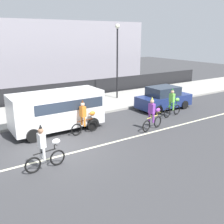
{
  "coord_description": "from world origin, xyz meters",
  "views": [
    {
      "loc": [
        -4.07,
        -10.66,
        5.17
      ],
      "look_at": [
        3.68,
        1.2,
        1.0
      ],
      "focal_mm": 42.0,
      "sensor_mm": 36.0,
      "label": 1
    }
  ],
  "objects_px": {
    "parade_cyclist_orange": "(85,119)",
    "parade_cyclist_purple": "(153,115)",
    "parked_car_navy": "(164,98)",
    "parade_cyclist_zebra": "(45,150)",
    "parked_van_white": "(58,108)",
    "parade_cyclist_lime": "(173,104)",
    "street_lamp_post": "(117,51)"
  },
  "relations": [
    {
      "from": "parade_cyclist_purple",
      "to": "street_lamp_post",
      "type": "height_order",
      "value": "street_lamp_post"
    },
    {
      "from": "parade_cyclist_purple",
      "to": "parked_van_white",
      "type": "xyz_separation_m",
      "value": [
        -4.46,
        2.85,
        0.44
      ]
    },
    {
      "from": "parade_cyclist_orange",
      "to": "parade_cyclist_lime",
      "type": "xyz_separation_m",
      "value": [
        6.3,
        -0.33,
        0.0
      ]
    },
    {
      "from": "parade_cyclist_orange",
      "to": "parade_cyclist_lime",
      "type": "bearing_deg",
      "value": -3.01
    },
    {
      "from": "parade_cyclist_zebra",
      "to": "parked_van_white",
      "type": "relative_size",
      "value": 0.38
    },
    {
      "from": "parade_cyclist_purple",
      "to": "parade_cyclist_lime",
      "type": "relative_size",
      "value": 1.0
    },
    {
      "from": "parade_cyclist_lime",
      "to": "parade_cyclist_purple",
      "type": "bearing_deg",
      "value": -156.76
    },
    {
      "from": "parade_cyclist_orange",
      "to": "parked_van_white",
      "type": "bearing_deg",
      "value": 126.71
    },
    {
      "from": "parade_cyclist_lime",
      "to": "street_lamp_post",
      "type": "relative_size",
      "value": 0.33
    },
    {
      "from": "parade_cyclist_purple",
      "to": "parked_car_navy",
      "type": "relative_size",
      "value": 0.47
    },
    {
      "from": "parked_van_white",
      "to": "parade_cyclist_zebra",
      "type": "bearing_deg",
      "value": -118.65
    },
    {
      "from": "parade_cyclist_orange",
      "to": "parked_car_navy",
      "type": "distance_m",
      "value": 7.19
    },
    {
      "from": "parade_cyclist_orange",
      "to": "street_lamp_post",
      "type": "xyz_separation_m",
      "value": [
        5.83,
        5.48,
        3.15
      ]
    },
    {
      "from": "parade_cyclist_orange",
      "to": "parade_cyclist_purple",
      "type": "relative_size",
      "value": 1.0
    },
    {
      "from": "parade_cyclist_purple",
      "to": "parked_van_white",
      "type": "distance_m",
      "value": 5.31
    },
    {
      "from": "parked_car_navy",
      "to": "street_lamp_post",
      "type": "bearing_deg",
      "value": 106.59
    },
    {
      "from": "parade_cyclist_zebra",
      "to": "parade_cyclist_purple",
      "type": "xyz_separation_m",
      "value": [
        6.64,
        1.14,
        0.0
      ]
    },
    {
      "from": "parade_cyclist_zebra",
      "to": "parked_car_navy",
      "type": "distance_m",
      "value": 10.98
    },
    {
      "from": "parade_cyclist_orange",
      "to": "parade_cyclist_purple",
      "type": "xyz_separation_m",
      "value": [
        3.48,
        -1.54,
        0.0
      ]
    },
    {
      "from": "parked_van_white",
      "to": "street_lamp_post",
      "type": "relative_size",
      "value": 0.85
    },
    {
      "from": "parade_cyclist_lime",
      "to": "parked_van_white",
      "type": "bearing_deg",
      "value": 167.28
    },
    {
      "from": "parade_cyclist_zebra",
      "to": "parked_van_white",
      "type": "xyz_separation_m",
      "value": [
        2.18,
        3.99,
        0.44
      ]
    },
    {
      "from": "parade_cyclist_lime",
      "to": "street_lamp_post",
      "type": "height_order",
      "value": "street_lamp_post"
    },
    {
      "from": "street_lamp_post",
      "to": "parade_cyclist_zebra",
      "type": "bearing_deg",
      "value": -137.78
    },
    {
      "from": "parade_cyclist_lime",
      "to": "parked_van_white",
      "type": "height_order",
      "value": "parked_van_white"
    },
    {
      "from": "parade_cyclist_zebra",
      "to": "parked_car_navy",
      "type": "bearing_deg",
      "value": 21.37
    },
    {
      "from": "parade_cyclist_purple",
      "to": "parked_car_navy",
      "type": "distance_m",
      "value": 4.59
    },
    {
      "from": "parked_car_navy",
      "to": "parked_van_white",
      "type": "bearing_deg",
      "value": -179.91
    },
    {
      "from": "parade_cyclist_zebra",
      "to": "parade_cyclist_purple",
      "type": "bearing_deg",
      "value": 9.73
    },
    {
      "from": "parked_car_navy",
      "to": "street_lamp_post",
      "type": "relative_size",
      "value": 0.7
    },
    {
      "from": "parade_cyclist_zebra",
      "to": "parade_cyclist_lime",
      "type": "height_order",
      "value": "same"
    },
    {
      "from": "parade_cyclist_zebra",
      "to": "parade_cyclist_lime",
      "type": "relative_size",
      "value": 1.0
    }
  ]
}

